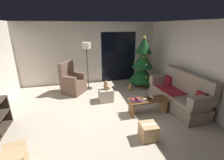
% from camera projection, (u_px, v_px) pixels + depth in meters
% --- Properties ---
extents(ground_plane, '(7.00, 7.00, 0.00)m').
position_uv_depth(ground_plane, '(103.00, 120.00, 4.04)').
color(ground_plane, '#B2A38E').
extents(wall_back, '(5.72, 0.12, 2.50)m').
position_uv_depth(wall_back, '(89.00, 53.00, 6.42)').
color(wall_back, beige).
rests_on(wall_back, ground).
extents(wall_right, '(0.12, 6.00, 2.50)m').
position_uv_depth(wall_right, '(204.00, 68.00, 4.25)').
color(wall_right, beige).
rests_on(wall_right, ground).
extents(patio_door_frame, '(1.60, 0.02, 2.20)m').
position_uv_depth(patio_door_frame, '(118.00, 56.00, 6.68)').
color(patio_door_frame, silver).
rests_on(patio_door_frame, ground).
extents(patio_door_glass, '(1.50, 0.02, 2.10)m').
position_uv_depth(patio_door_glass, '(118.00, 57.00, 6.68)').
color(patio_door_glass, black).
rests_on(patio_door_glass, ground).
extents(couch, '(0.90, 1.98, 1.08)m').
position_uv_depth(couch, '(179.00, 95.00, 4.57)').
color(couch, gray).
rests_on(couch, ground).
extents(coffee_table, '(1.10, 0.40, 0.42)m').
position_uv_depth(coffee_table, '(148.00, 104.00, 4.32)').
color(coffee_table, brown).
rests_on(coffee_table, ground).
extents(remote_silver, '(0.16, 0.11, 0.02)m').
position_uv_depth(remote_silver, '(145.00, 99.00, 4.24)').
color(remote_silver, '#ADADB2').
rests_on(remote_silver, coffee_table).
extents(remote_black, '(0.12, 0.16, 0.02)m').
position_uv_depth(remote_black, '(149.00, 98.00, 4.29)').
color(remote_black, black).
rests_on(remote_black, coffee_table).
extents(remote_white, '(0.06, 0.16, 0.02)m').
position_uv_depth(remote_white, '(152.00, 97.00, 4.39)').
color(remote_white, silver).
rests_on(remote_white, coffee_table).
extents(book_stack, '(0.27, 0.20, 0.06)m').
position_uv_depth(book_stack, '(136.00, 100.00, 4.17)').
color(book_stack, '#6B3D7A').
rests_on(book_stack, coffee_table).
extents(cell_phone, '(0.09, 0.15, 0.01)m').
position_uv_depth(cell_phone, '(136.00, 99.00, 4.14)').
color(cell_phone, black).
rests_on(cell_phone, book_stack).
extents(christmas_tree, '(1.04, 1.04, 2.03)m').
position_uv_depth(christmas_tree, '(143.00, 64.00, 6.07)').
color(christmas_tree, '#4C1E19').
rests_on(christmas_tree, ground).
extents(armchair, '(0.96, 0.96, 1.13)m').
position_uv_depth(armchair, '(72.00, 82.00, 5.59)').
color(armchair, brown).
rests_on(armchair, ground).
extents(floor_lamp, '(0.32, 0.32, 1.78)m').
position_uv_depth(floor_lamp, '(87.00, 50.00, 5.57)').
color(floor_lamp, '#2D2D30').
rests_on(floor_lamp, ground).
extents(ottoman, '(0.44, 0.44, 0.41)m').
position_uv_depth(ottoman, '(106.00, 95.00, 5.05)').
color(ottoman, '#B2A893').
rests_on(ottoman, ground).
extents(teddy_bear_chestnut, '(0.21, 0.21, 0.29)m').
position_uv_depth(teddy_bear_chestnut, '(106.00, 86.00, 4.94)').
color(teddy_bear_chestnut, brown).
rests_on(teddy_bear_chestnut, ottoman).
extents(teddy_bear_honey_by_tree, '(0.21, 0.22, 0.29)m').
position_uv_depth(teddy_bear_honey_by_tree, '(130.00, 87.00, 5.86)').
color(teddy_bear_honey_by_tree, tan).
rests_on(teddy_bear_honey_by_tree, ground).
extents(cardboard_box_taped_mid_floor, '(0.37, 0.37, 0.36)m').
position_uv_depth(cardboard_box_taped_mid_floor, '(148.00, 131.00, 3.34)').
color(cardboard_box_taped_mid_floor, tan).
rests_on(cardboard_box_taped_mid_floor, ground).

